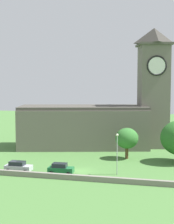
{
  "coord_description": "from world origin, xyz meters",
  "views": [
    {
      "loc": [
        15.18,
        -56.78,
        15.46
      ],
      "look_at": [
        -1.02,
        8.61,
        9.65
      ],
      "focal_mm": 54.81,
      "sensor_mm": 36.0,
      "label": 1
    }
  ],
  "objects_px": {
    "streetlamp_west_mid": "(117,147)",
    "tree_by_tower": "(127,138)",
    "car_green": "(61,169)",
    "car_silver": "(18,167)",
    "church": "(102,116)"
  },
  "relations": [
    {
      "from": "church",
      "to": "car_green",
      "type": "distance_m",
      "value": 26.86
    },
    {
      "from": "church",
      "to": "car_silver",
      "type": "xyz_separation_m",
      "value": [
        -9.39,
        -26.37,
        -6.49
      ]
    },
    {
      "from": "car_green",
      "to": "car_silver",
      "type": "bearing_deg",
      "value": -177.21
    },
    {
      "from": "car_green",
      "to": "tree_by_tower",
      "type": "height_order",
      "value": "tree_by_tower"
    },
    {
      "from": "car_green",
      "to": "tree_by_tower",
      "type": "xyz_separation_m",
      "value": [
        9.33,
        14.58,
        3.2
      ]
    },
    {
      "from": "car_silver",
      "to": "streetlamp_west_mid",
      "type": "bearing_deg",
      "value": 8.08
    },
    {
      "from": "church",
      "to": "car_green",
      "type": "relative_size",
      "value": 8.39
    },
    {
      "from": "streetlamp_west_mid",
      "to": "tree_by_tower",
      "type": "distance_m",
      "value": 12.56
    },
    {
      "from": "church",
      "to": "car_green",
      "type": "bearing_deg",
      "value": -93.94
    },
    {
      "from": "car_silver",
      "to": "tree_by_tower",
      "type": "distance_m",
      "value": 22.81
    },
    {
      "from": "church",
      "to": "tree_by_tower",
      "type": "relative_size",
      "value": 5.88
    },
    {
      "from": "church",
      "to": "streetlamp_west_mid",
      "type": "distance_m",
      "value": 25.27
    },
    {
      "from": "car_silver",
      "to": "tree_by_tower",
      "type": "xyz_separation_m",
      "value": [
        16.93,
        14.95,
        3.2
      ]
    },
    {
      "from": "streetlamp_west_mid",
      "to": "tree_by_tower",
      "type": "xyz_separation_m",
      "value": [
        0.04,
        12.55,
        -0.5
      ]
    },
    {
      "from": "church",
      "to": "car_green",
      "type": "height_order",
      "value": "church"
    }
  ]
}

